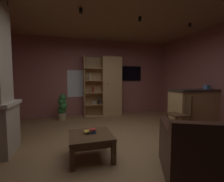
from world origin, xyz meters
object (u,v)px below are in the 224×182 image
at_px(table_book_1, 88,131).
at_px(bookshelf_cabinet, 109,87).
at_px(kitchen_bar_counter, 197,108).
at_px(potted_floor_plant, 62,107).
at_px(dining_chair, 182,112).
at_px(table_book_0, 92,132).
at_px(wall_mounted_tv, 129,74).
at_px(tissue_box, 207,87).
at_px(table_book_2, 92,129).
at_px(coffee_table, 91,139).

bearing_deg(table_book_1, bookshelf_cabinet, 68.16).
bearing_deg(kitchen_bar_counter, potted_floor_plant, 153.28).
bearing_deg(dining_chair, bookshelf_cabinet, 117.11).
xyz_separation_m(bookshelf_cabinet, table_book_0, (-1.06, -2.80, -0.62)).
xyz_separation_m(bookshelf_cabinet, kitchen_bar_counter, (1.92, -2.04, -0.51)).
bearing_deg(kitchen_bar_counter, wall_mounted_tv, 115.23).
height_order(kitchen_bar_counter, dining_chair, kitchen_bar_counter).
bearing_deg(table_book_0, potted_floor_plant, 102.27).
distance_m(bookshelf_cabinet, table_book_0, 3.06).
height_order(tissue_box, table_book_1, tissue_box).
relative_size(table_book_0, dining_chair, 0.15).
bearing_deg(dining_chair, table_book_1, -167.85).
bearing_deg(kitchen_bar_counter, tissue_box, -12.73).
distance_m(tissue_box, wall_mounted_tv, 2.68).
height_order(table_book_1, potted_floor_plant, potted_floor_plant).
distance_m(kitchen_bar_counter, wall_mounted_tv, 2.68).
bearing_deg(dining_chair, potted_floor_plant, 143.70).
bearing_deg(tissue_box, kitchen_bar_counter, 167.27).
bearing_deg(potted_floor_plant, dining_chair, -36.30).
relative_size(table_book_1, table_book_2, 1.08).
xyz_separation_m(bookshelf_cabinet, potted_floor_plant, (-1.61, -0.26, -0.60)).
xyz_separation_m(tissue_box, table_book_2, (-3.21, -0.71, -0.64)).
xyz_separation_m(bookshelf_cabinet, dining_chair, (1.19, -2.32, -0.51)).
xyz_separation_m(potted_floor_plant, wall_mounted_tv, (2.47, 0.47, 1.09)).
height_order(table_book_0, table_book_1, table_book_1).
bearing_deg(table_book_0, coffee_table, -116.84).
xyz_separation_m(table_book_0, wall_mounted_tv, (1.91, 3.01, 1.11)).
distance_m(table_book_0, dining_chair, 2.30).
bearing_deg(potted_floor_plant, bookshelf_cabinet, 9.34).
bearing_deg(bookshelf_cabinet, potted_floor_plant, -170.66).
bearing_deg(bookshelf_cabinet, table_book_2, -110.40).
xyz_separation_m(bookshelf_cabinet, coffee_table, (-1.08, -2.86, -0.72)).
distance_m(table_book_1, dining_chair, 2.37).
relative_size(bookshelf_cabinet, kitchen_bar_counter, 1.39).
xyz_separation_m(coffee_table, table_book_0, (0.03, 0.06, 0.10)).
distance_m(kitchen_bar_counter, table_book_0, 3.07).
bearing_deg(table_book_2, tissue_box, 12.54).
bearing_deg(table_book_1, wall_mounted_tv, 56.71).
height_order(bookshelf_cabinet, coffee_table, bookshelf_cabinet).
bearing_deg(coffee_table, tissue_box, 13.27).
bearing_deg(bookshelf_cabinet, table_book_1, -111.84).
bearing_deg(table_book_0, dining_chair, 12.23).
relative_size(coffee_table, table_book_1, 5.93).
xyz_separation_m(tissue_box, potted_floor_plant, (-3.77, 1.83, -0.66)).
height_order(tissue_box, table_book_0, tissue_box).
bearing_deg(table_book_1, table_book_2, 5.42).
distance_m(potted_floor_plant, wall_mounted_tv, 2.74).
relative_size(kitchen_bar_counter, dining_chair, 1.64).
distance_m(table_book_0, wall_mounted_tv, 3.74).
xyz_separation_m(bookshelf_cabinet, wall_mounted_tv, (0.86, 0.21, 0.49)).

